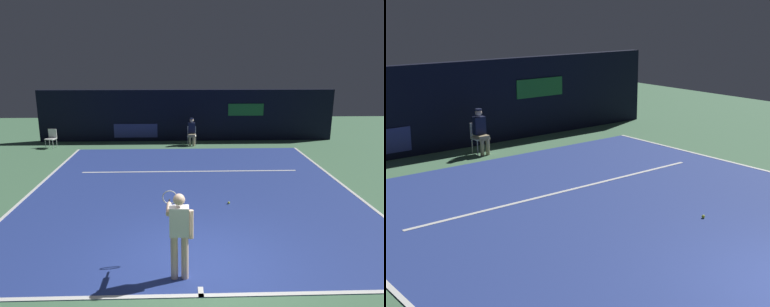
{
  "view_description": "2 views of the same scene",
  "coord_description": "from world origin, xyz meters",
  "views": [
    {
      "loc": [
        -0.35,
        -6.54,
        4.08
      ],
      "look_at": [
        0.04,
        5.17,
        1.03
      ],
      "focal_mm": 33.94,
      "sensor_mm": 36.0,
      "label": 1
    },
    {
      "loc": [
        -7.93,
        -3.84,
        4.21
      ],
      "look_at": [
        -0.22,
        5.73,
        1.07
      ],
      "focal_mm": 54.54,
      "sensor_mm": 36.0,
      "label": 2
    }
  ],
  "objects": [
    {
      "name": "ground_plane",
      "position": [
        0.0,
        4.48,
        0.0
      ],
      "size": [
        30.22,
        30.22,
        0.0
      ],
      "primitive_type": "plane",
      "color": "#4C7A56"
    },
    {
      "name": "court_surface",
      "position": [
        0.0,
        4.48,
        0.01
      ],
      "size": [
        10.24,
        10.97,
        0.01
      ],
      "primitive_type": "cube",
      "color": "navy",
      "rests_on": "ground"
    },
    {
      "name": "line_sideline_left",
      "position": [
        5.07,
        4.48,
        0.01
      ],
      "size": [
        0.1,
        10.97,
        0.01
      ],
      "primitive_type": "cube",
      "color": "white",
      "rests_on": "court_surface"
    },
    {
      "name": "line_sideline_right",
      "position": [
        -5.07,
        4.48,
        0.01
      ],
      "size": [
        0.1,
        10.97,
        0.01
      ],
      "primitive_type": "cube",
      "color": "white",
      "rests_on": "court_surface"
    },
    {
      "name": "line_service",
      "position": [
        0.0,
        6.4,
        0.01
      ],
      "size": [
        7.98,
        0.1,
        0.01
      ],
      "primitive_type": "cube",
      "color": "white",
      "rests_on": "court_surface"
    },
    {
      "name": "back_wall",
      "position": [
        -0.0,
        11.86,
        1.3
      ],
      "size": [
        14.95,
        0.33,
        2.6
      ],
      "color": "black",
      "rests_on": "ground"
    },
    {
      "name": "line_judge_on_chair",
      "position": [
        0.21,
        10.78,
        0.69
      ],
      "size": [
        0.45,
        0.54,
        1.32
      ],
      "color": "white",
      "rests_on": "ground"
    },
    {
      "name": "tennis_ball",
      "position": [
        1.04,
        3.24,
        0.05
      ],
      "size": [
        0.07,
        0.07,
        0.07
      ],
      "primitive_type": "sphere",
      "color": "#CCE033",
      "rests_on": "court_surface"
    }
  ]
}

